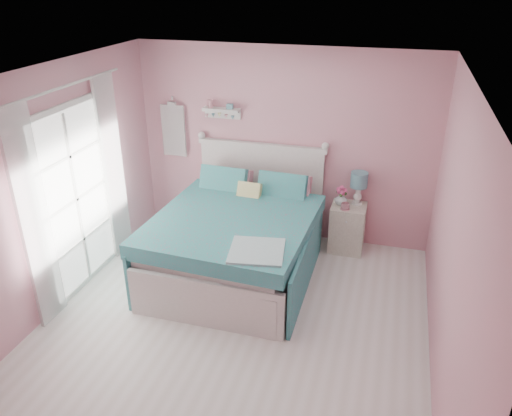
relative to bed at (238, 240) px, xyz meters
The scene contains 13 objects.
floor 1.22m from the bed, 75.67° to the right, with size 4.50×4.50×0.00m, color silver.
room_shell 1.62m from the bed, 75.67° to the right, with size 4.50×4.50×4.50m.
bed is the anchor object (origin of this frame).
nightstand 1.54m from the bed, 36.16° to the left, with size 0.45×0.44×0.65m.
table_lamp 1.74m from the bed, 37.04° to the left, with size 0.22×0.22×0.44m.
vase 1.48m from the bed, 39.17° to the left, with size 0.16×0.16×0.17m, color silver.
teacup 1.46m from the bed, 33.32° to the left, with size 0.11×0.11×0.09m, color #CC8997.
roses 1.51m from the bed, 39.10° to the left, with size 0.14×0.11×0.12m.
wall_shelf 1.78m from the bed, 116.98° to the left, with size 0.50×0.15×0.25m.
hanging_dress 1.92m from the bed, 139.70° to the left, with size 0.34×0.03×0.72m, color white.
french_door 1.94m from the bed, 157.33° to the right, with size 0.04×1.32×2.16m.
curtain_near 2.31m from the bed, 138.50° to the right, with size 0.04×0.40×2.32m, color white.
curtain_far 1.80m from the bed, behind, with size 0.04×0.40×2.32m, color white.
Camera 1 is at (1.40, -3.97, 3.43)m, focal length 35.00 mm.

